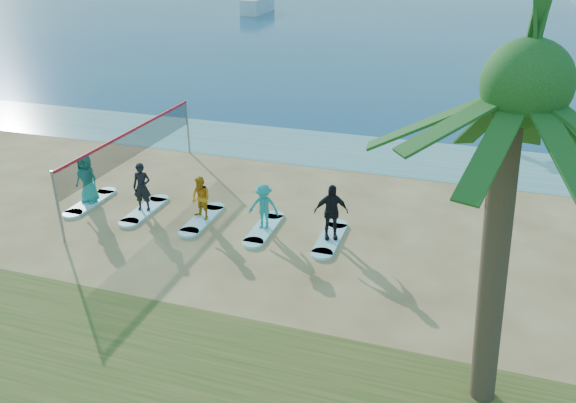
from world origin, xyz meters
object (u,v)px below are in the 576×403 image
(surfboard_0, at_px, (91,202))
(surfboard_4, at_px, (330,239))
(palm_tree, at_px, (526,88))
(paddleboarder, at_px, (501,126))
(student_0, at_px, (87,178))
(student_2, at_px, (201,198))
(student_4, at_px, (331,212))
(paddleboard, at_px, (497,146))
(student_1, at_px, (142,187))
(boat_offshore_a, at_px, (258,13))
(volleyball_net, at_px, (133,144))
(surfboard_2, at_px, (202,219))
(surfboard_3, at_px, (264,229))
(student_3, at_px, (264,206))
(surfboard_1, at_px, (145,210))

(surfboard_0, height_order, surfboard_4, same)
(palm_tree, height_order, surfboard_4, palm_tree)
(paddleboarder, xyz_separation_m, surfboard_4, (-5.38, -11.45, -0.99))
(student_0, bearing_deg, surfboard_4, 3.09)
(student_2, xyz_separation_m, student_4, (4.64, 0.00, 0.17))
(palm_tree, bearing_deg, surfboard_0, 156.87)
(paddleboard, distance_m, student_1, 16.85)
(student_1, height_order, student_2, student_1)
(boat_offshore_a, relative_size, student_4, 4.58)
(boat_offshore_a, xyz_separation_m, student_4, (25.47, -60.47, 1.03))
(volleyball_net, distance_m, surfboard_2, 4.43)
(palm_tree, xyz_separation_m, student_2, (-9.24, 5.92, -5.87))
(student_0, bearing_deg, student_4, 3.09)
(surfboard_3, distance_m, surfboard_4, 2.32)
(paddleboard, bearing_deg, student_3, -132.93)
(paddleboarder, distance_m, surfboard_2, 15.25)
(paddleboard, distance_m, student_2, 15.23)
(student_0, distance_m, student_2, 4.64)
(volleyball_net, relative_size, student_2, 5.87)
(student_1, height_order, student_3, student_1)
(student_2, bearing_deg, surfboard_0, -158.93)
(student_2, bearing_deg, surfboard_4, 21.07)
(palm_tree, distance_m, boat_offshore_a, 73.20)
(student_3, bearing_deg, paddleboard, 49.90)
(surfboard_4, relative_size, student_4, 1.17)
(paddleboard, xyz_separation_m, student_0, (-14.65, -11.45, 0.95))
(student_0, xyz_separation_m, student_1, (2.32, 0.00, -0.03))
(paddleboarder, xyz_separation_m, student_4, (-5.38, -11.45, -0.00))
(paddleboarder, height_order, student_2, paddleboarder)
(student_0, bearing_deg, surfboard_0, 93.09)
(student_1, distance_m, student_3, 4.64)
(student_0, bearing_deg, surfboard_1, 3.09)
(paddleboarder, distance_m, boat_offshore_a, 57.94)
(boat_offshore_a, height_order, student_0, student_0)
(surfboard_1, height_order, student_4, student_4)
(student_2, bearing_deg, volleyball_net, 176.12)
(surfboard_1, bearing_deg, palm_tree, -27.15)
(volleyball_net, height_order, student_3, volleyball_net)
(boat_offshore_a, distance_m, student_4, 65.63)
(surfboard_0, height_order, surfboard_1, same)
(boat_offshore_a, relative_size, student_1, 4.85)
(volleyball_net, relative_size, surfboard_0, 4.13)
(student_1, relative_size, surfboard_4, 0.81)
(student_4, bearing_deg, volleyball_net, 148.18)
(paddleboard, bearing_deg, surfboard_3, -132.93)
(student_2, distance_m, student_4, 4.64)
(student_0, distance_m, surfboard_1, 2.51)
(volleyball_net, distance_m, student_3, 6.28)
(boat_offshore_a, bearing_deg, surfboard_3, -72.34)
(surfboard_3, bearing_deg, surfboard_1, 180.00)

